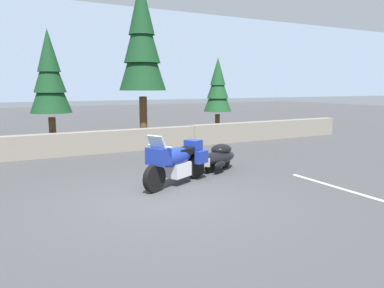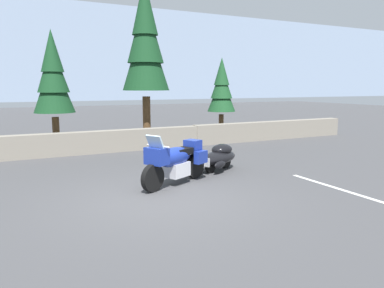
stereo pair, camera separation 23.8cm
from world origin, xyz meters
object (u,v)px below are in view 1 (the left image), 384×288
pine_tree_tall (142,40)px  pine_tree_far_right (218,88)px  touring_motorcycle (176,160)px  car_shaped_trailer (218,156)px  pine_tree_secondary (49,76)px

pine_tree_tall → pine_tree_far_right: size_ratio=1.83×
touring_motorcycle → pine_tree_tall: (1.75, 7.00, 3.73)m
car_shaped_trailer → pine_tree_far_right: pine_tree_far_right is taller
pine_tree_secondary → pine_tree_far_right: pine_tree_secondary is taller
touring_motorcycle → pine_tree_secondary: size_ratio=0.47×
touring_motorcycle → car_shaped_trailer: (1.79, 0.89, -0.21)m
touring_motorcycle → pine_tree_secondary: pine_tree_secondary is taller
pine_tree_secondary → pine_tree_far_right: size_ratio=1.19×
car_shaped_trailer → pine_tree_tall: bearing=90.3°
pine_tree_tall → pine_tree_far_right: bearing=1.8°
car_shaped_trailer → pine_tree_far_right: size_ratio=0.56×
touring_motorcycle → pine_tree_secondary: bearing=108.0°
car_shaped_trailer → pine_tree_secondary: (-3.86, 5.50, 2.41)m
pine_tree_tall → touring_motorcycle: bearing=-104.0°
pine_tree_far_right → car_shaped_trailer: bearing=-121.5°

